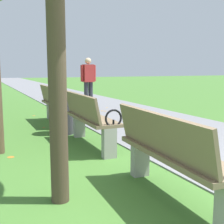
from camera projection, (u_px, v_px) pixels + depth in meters
ground_plane at (218, 197)px, 3.05m from camera, size 80.00×80.00×0.00m
paved_walkway at (38, 88)px, 19.90m from camera, size 3.17×44.00×0.02m
park_bench_1 at (171, 154)px, 2.89m from camera, size 0.54×1.62×0.90m
park_bench_2 at (89, 118)px, 4.96m from camera, size 0.50×1.61×0.90m
park_bench_3 at (56, 103)px, 7.02m from camera, size 0.47×1.60×0.90m
pedestrian_walking at (88, 80)px, 9.56m from camera, size 0.53×0.25×1.62m
trash_bin at (62, 113)px, 5.93m from camera, size 0.48×0.48×0.84m
scattered_leaves at (101, 131)px, 6.22m from camera, size 4.59×9.43×0.02m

